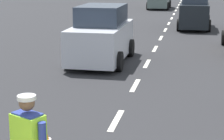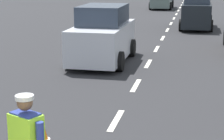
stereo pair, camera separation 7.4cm
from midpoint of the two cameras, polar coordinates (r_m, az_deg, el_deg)
ground_plane at (r=24.27m, az=7.35°, el=5.60°), size 96.00×96.00×0.00m
lane_center_line at (r=28.43m, az=7.98°, el=6.75°), size 0.14×46.40×0.01m
car_outgoing_far at (r=24.83m, az=11.24°, el=7.99°), size 1.86×4.19×2.19m
car_oncoming_lead at (r=15.25m, az=-1.60°, el=4.71°), size 2.01×4.15×2.10m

